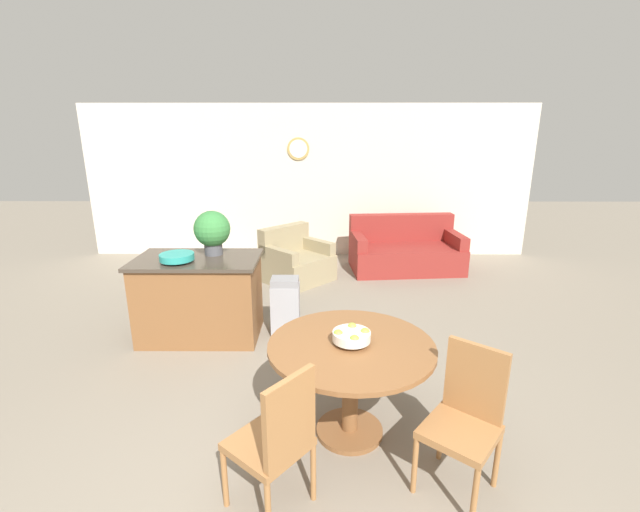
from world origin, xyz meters
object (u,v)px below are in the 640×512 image
at_px(armchair, 296,263).
at_px(dining_table, 351,365).
at_px(dining_chair_near_right, 466,414).
at_px(fruit_bowl, 352,336).
at_px(teal_bowl, 177,257).
at_px(dining_chair_near_left, 277,437).
at_px(kitchen_island, 200,297).
at_px(potted_plant, 212,230).
at_px(trash_bin, 285,306).
at_px(couch, 405,252).

bearing_deg(armchair, dining_table, -125.71).
distance_m(dining_chair_near_right, fruit_bowl, 0.90).
bearing_deg(dining_chair_near_right, teal_bowl, 0.84).
height_order(dining_chair_near_left, fruit_bowl, dining_chair_near_left).
height_order(dining_table, dining_chair_near_right, dining_chair_near_right).
relative_size(fruit_bowl, kitchen_island, 0.21).
height_order(dining_table, teal_bowl, teal_bowl).
distance_m(fruit_bowl, kitchen_island, 2.29).
xyz_separation_m(dining_table, potted_plant, (-1.42, 1.77, 0.61)).
distance_m(kitchen_island, teal_bowl, 0.56).
xyz_separation_m(trash_bin, couch, (1.80, 2.40, -0.04)).
xyz_separation_m(kitchen_island, potted_plant, (0.15, 0.14, 0.73)).
distance_m(couch, armchair, 1.88).
relative_size(dining_table, kitchen_island, 0.91).
height_order(kitchen_island, trash_bin, kitchen_island).
bearing_deg(teal_bowl, dining_table, -40.47).
bearing_deg(kitchen_island, couch, 41.92).
distance_m(teal_bowl, armchair, 2.42).
xyz_separation_m(fruit_bowl, teal_bowl, (-1.73, 1.48, 0.15)).
distance_m(kitchen_island, trash_bin, 0.95).
bearing_deg(dining_chair_near_right, kitchen_island, -3.17).
bearing_deg(teal_bowl, fruit_bowl, -40.45).
xyz_separation_m(dining_chair_near_left, kitchen_island, (-1.09, 2.32, -0.06)).
xyz_separation_m(dining_chair_near_right, kitchen_island, (-2.27, 2.10, -0.06)).
relative_size(dining_chair_near_right, couch, 0.52).
relative_size(kitchen_island, trash_bin, 2.00).
xyz_separation_m(teal_bowl, couch, (2.90, 2.61, -0.68)).
bearing_deg(trash_bin, potted_plant, 173.97).
bearing_deg(couch, dining_chair_near_left, -113.84).
height_order(dining_chair_near_left, teal_bowl, teal_bowl).
relative_size(trash_bin, armchair, 0.55).
bearing_deg(dining_table, teal_bowl, 139.53).
xyz_separation_m(teal_bowl, trash_bin, (1.10, 0.21, -0.64)).
relative_size(fruit_bowl, teal_bowl, 0.78).
distance_m(dining_chair_near_left, potted_plant, 2.72).
xyz_separation_m(dining_table, armchair, (-0.62, 3.51, -0.31)).
relative_size(dining_chair_near_left, teal_bowl, 2.72).
bearing_deg(trash_bin, dining_chair_near_right, -58.47).
height_order(dining_table, kitchen_island, kitchen_island).
bearing_deg(dining_chair_near_right, potted_plant, -7.04).
xyz_separation_m(dining_chair_near_left, fruit_bowl, (0.48, 0.70, 0.30)).
xyz_separation_m(dining_chair_near_left, teal_bowl, (-1.25, 2.17, 0.45)).
bearing_deg(potted_plant, couch, 41.84).
distance_m(dining_chair_near_right, armchair, 4.21).
height_order(dining_chair_near_left, dining_chair_near_right, same).
bearing_deg(potted_plant, dining_table, -51.27).
bearing_deg(trash_bin, fruit_bowl, -69.52).
bearing_deg(teal_bowl, couch, 41.98).
bearing_deg(kitchen_island, dining_chair_near_right, -42.81).
distance_m(potted_plant, trash_bin, 1.17).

